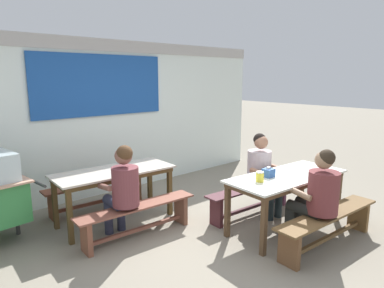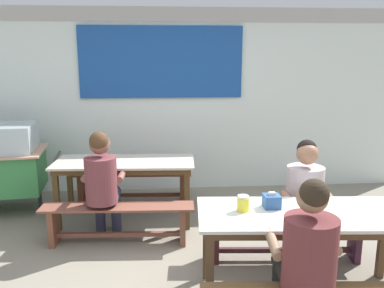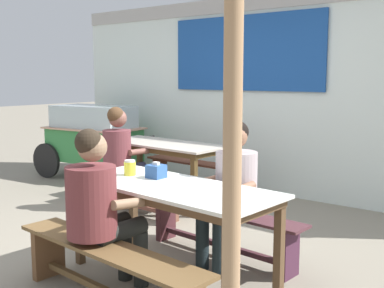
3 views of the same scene
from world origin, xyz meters
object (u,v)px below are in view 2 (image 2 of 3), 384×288
at_px(bench_far_back, 132,182).
at_px(person_left_back_turned, 102,180).
at_px(person_near_front, 306,252).
at_px(bench_near_back, 286,233).
at_px(dining_table_near, 306,221).
at_px(person_right_near_table, 306,196).
at_px(condiment_jar, 243,203).
at_px(dining_table_far, 125,167).
at_px(bench_far_front, 118,219).
at_px(tissue_box, 272,201).

height_order(bench_far_back, person_left_back_turned, person_left_back_turned).
bearing_deg(person_near_front, bench_near_back, 78.17).
distance_m(dining_table_near, person_right_near_table, 0.58).
bearing_deg(condiment_jar, dining_table_far, 123.07).
bearing_deg(person_left_back_turned, condiment_jar, -41.19).
bearing_deg(bench_far_front, condiment_jar, -43.08).
bearing_deg(dining_table_far, bench_far_front, -92.81).
bearing_deg(bench_far_front, person_left_back_turned, 155.90).
height_order(dining_table_far, bench_near_back, dining_table_far).
relative_size(person_left_back_turned, condiment_jar, 9.53).
relative_size(dining_table_far, tissue_box, 12.62).
distance_m(dining_table_far, person_left_back_turned, 0.58).
height_order(dining_table_far, person_right_near_table, person_right_near_table).
height_order(bench_near_back, person_right_near_table, person_right_near_table).
bearing_deg(person_right_near_table, person_left_back_turned, 162.40).
xyz_separation_m(person_left_back_turned, condiment_jar, (1.26, -1.11, 0.12)).
xyz_separation_m(bench_near_back, condiment_jar, (-0.55, -0.55, 0.53)).
height_order(bench_far_front, condiment_jar, condiment_jar).
height_order(bench_near_back, tissue_box, tissue_box).
relative_size(dining_table_far, condiment_jar, 13.04).
height_order(bench_far_back, person_right_near_table, person_right_near_table).
relative_size(tissue_box, condiment_jar, 1.03).
height_order(dining_table_far, person_near_front, person_near_front).
distance_m(bench_near_back, condiment_jar, 0.94).
height_order(bench_far_front, person_near_front, person_near_front).
bearing_deg(person_right_near_table, bench_near_back, 155.20).
height_order(dining_table_near, condiment_jar, condiment_jar).
bearing_deg(bench_far_back, bench_near_back, -47.20).
bearing_deg(person_right_near_table, person_near_front, -109.92).
xyz_separation_m(dining_table_far, person_right_near_table, (1.78, -1.17, 0.01)).
bearing_deg(tissue_box, person_right_near_table, 43.85).
distance_m(person_near_front, person_right_near_table, 1.16).
xyz_separation_m(person_near_front, person_right_near_table, (0.39, 1.09, -0.00)).
bearing_deg(bench_far_back, person_right_near_table, -45.74).
bearing_deg(tissue_box, condiment_jar, -168.13).
bearing_deg(bench_far_back, dining_table_near, -56.47).
bearing_deg(dining_table_near, tissue_box, 155.56).
relative_size(bench_far_back, bench_near_back, 1.00).
relative_size(dining_table_near, person_left_back_turned, 1.46).
bearing_deg(person_near_front, bench_far_back, 115.15).
bearing_deg(condiment_jar, bench_far_back, 114.73).
bearing_deg(condiment_jar, person_left_back_turned, 138.81).
height_order(bench_far_back, bench_near_back, same).
height_order(person_near_front, condiment_jar, person_near_front).
bearing_deg(person_near_front, condiment_jar, 116.71).
relative_size(bench_far_back, condiment_jar, 12.62).
distance_m(bench_far_front, bench_near_back, 1.72).
bearing_deg(person_near_front, dining_table_near, 69.77).
distance_m(bench_near_back, tissue_box, 0.79).
xyz_separation_m(bench_near_back, person_left_back_turned, (-1.81, 0.55, 0.42)).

